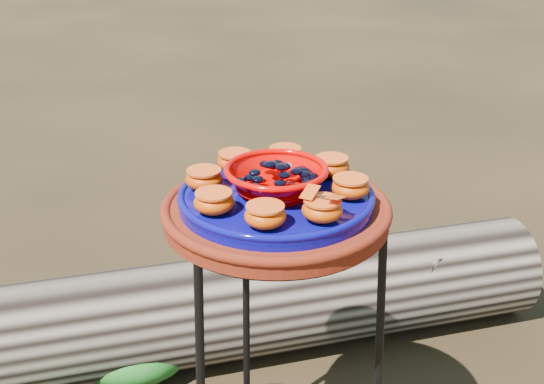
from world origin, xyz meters
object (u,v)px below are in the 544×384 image
object	(u,v)px
red_bowl	(276,180)
driftwood_log	(271,301)
plant_stand	(276,374)
cobalt_plate	(276,199)
terracotta_saucer	(276,213)

from	to	relation	value
red_bowl	driftwood_log	bearing A→B (deg)	72.35
plant_stand	red_bowl	xyz separation A→B (m)	(0.00, 0.00, 0.43)
cobalt_plate	red_bowl	size ratio (longest dim) A/B	2.00
terracotta_saucer	driftwood_log	size ratio (longest dim) A/B	0.25
cobalt_plate	terracotta_saucer	bearing A→B (deg)	0.00
red_bowl	driftwood_log	size ratio (longest dim) A/B	0.11
cobalt_plate	red_bowl	bearing A→B (deg)	0.00
terracotta_saucer	cobalt_plate	world-z (taller)	cobalt_plate
plant_stand	red_bowl	size ratio (longest dim) A/B	3.99
cobalt_plate	driftwood_log	xyz separation A→B (m)	(0.17, 0.54, -0.59)
plant_stand	driftwood_log	world-z (taller)	plant_stand
plant_stand	cobalt_plate	size ratio (longest dim) A/B	2.00
cobalt_plate	red_bowl	distance (m)	0.04
red_bowl	terracotta_saucer	bearing A→B (deg)	0.00
driftwood_log	terracotta_saucer	bearing A→B (deg)	-107.65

